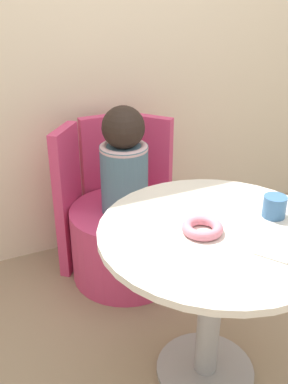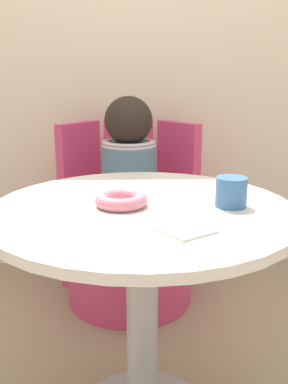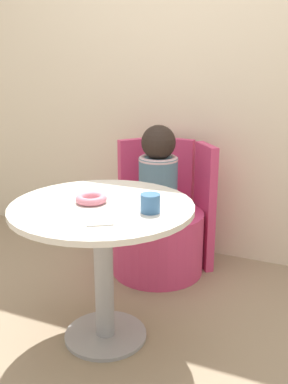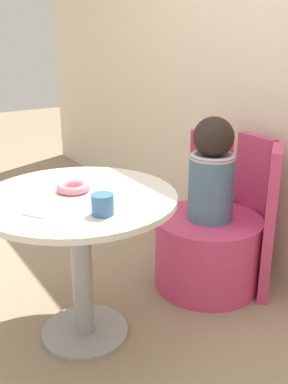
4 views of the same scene
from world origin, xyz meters
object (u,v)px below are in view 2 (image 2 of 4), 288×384
Objects in this scene: donut at (121,200)px; round_table at (142,259)px; child_figure at (129,161)px; cup at (231,192)px; tub_chair at (130,259)px.

round_table is at bearing -3.96° from donut.
donut is (-0.02, -0.72, 0.05)m from child_figure.
donut is at bearing 176.04° from round_table.
child_figure reaches higher than donut.
cup reaches higher than round_table.
child_figure is at bearing 88.36° from donut.
child_figure reaches higher than round_table.
child_figure is 0.78m from cup.
round_table is 0.74m from child_figure.
cup is at bearing -2.27° from donut.
cup is (0.26, -0.73, 0.07)m from child_figure.
cup is (0.23, -0.01, 0.19)m from round_table.
child_figure is 0.72m from donut.
child_figure is at bearing 92.62° from round_table.
donut reaches higher than tub_chair.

